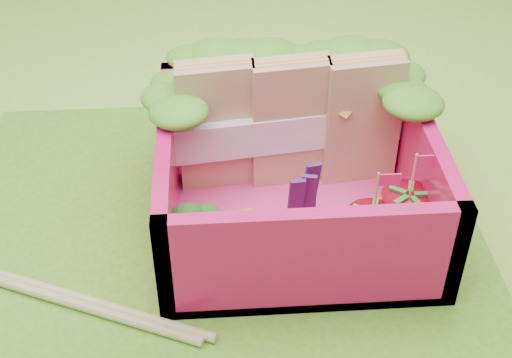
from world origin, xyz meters
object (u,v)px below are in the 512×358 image
Objects in this scene: bento_box at (295,173)px; strawberry_right at (406,217)px; sandwich_stack at (290,123)px; strawberry_left at (371,235)px; broccoli at (198,233)px.

bento_box is 0.57m from strawberry_right.
strawberry_left is at bearing -64.35° from sandwich_stack.
sandwich_stack is at bearing 89.07° from bento_box.
sandwich_stack is at bearing 132.95° from strawberry_right.
strawberry_right is (0.50, -0.53, -0.20)m from sandwich_stack.
strawberry_left is (0.31, -0.36, -0.09)m from bento_box.
strawberry_left is (0.31, -0.64, -0.20)m from sandwich_stack.
broccoli is 0.79m from strawberry_left.
strawberry_left is at bearing -150.88° from strawberry_right.
sandwich_stack is 0.74m from strawberry_left.
broccoli is (-0.48, -0.33, -0.06)m from bento_box.
broccoli is at bearing 178.17° from strawberry_left.
strawberry_right reaches higher than broccoli.
broccoli is (-0.48, -0.61, -0.17)m from sandwich_stack.
sandwich_stack is at bearing 51.92° from broccoli.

